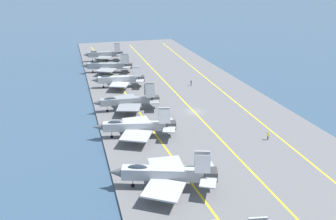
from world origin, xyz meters
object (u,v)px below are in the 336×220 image
(parked_jet_third, at_px, (136,126))
(parked_jet_fifth, at_px, (119,79))
(crew_purple_vest, at_px, (191,83))
(parked_jet_seventh, at_px, (104,54))
(parked_jet_fourth, at_px, (128,101))
(parked_jet_sixth, at_px, (108,66))
(parked_jet_second, at_px, (164,173))
(crew_yellow_vest, at_px, (268,135))

(parked_jet_third, distance_m, parked_jet_fifth, 35.51)
(parked_jet_third, xyz_separation_m, crew_purple_vest, (31.13, -22.97, -1.58))
(parked_jet_fifth, relative_size, parked_jet_seventh, 1.03)
(parked_jet_fourth, relative_size, parked_jet_sixth, 0.96)
(parked_jet_third, xyz_separation_m, parked_jet_seventh, (70.55, -1.18, 0.22))
(parked_jet_third, bearing_deg, parked_jet_sixth, -0.53)
(crew_purple_vest, bearing_deg, parked_jet_second, 156.25)
(parked_jet_fourth, bearing_deg, parked_jet_sixth, 0.74)
(parked_jet_fourth, height_order, parked_jet_sixth, parked_jet_fourth)
(parked_jet_second, relative_size, parked_jet_third, 1.00)
(parked_jet_fifth, bearing_deg, parked_jet_sixth, 3.91)
(parked_jet_sixth, distance_m, crew_purple_vest, 31.56)
(parked_jet_second, distance_m, parked_jet_seventh, 90.17)
(parked_jet_fifth, distance_m, crew_yellow_vest, 50.22)
(parked_jet_second, bearing_deg, parked_jet_third, 1.87)
(parked_jet_seventh, relative_size, crew_yellow_vest, 8.32)
(parked_jet_third, distance_m, crew_purple_vest, 38.72)
(parked_jet_fifth, xyz_separation_m, parked_jet_seventh, (35.08, 0.53, 0.30))
(parked_jet_third, xyz_separation_m, parked_jet_sixth, (53.24, -0.49, -0.12))
(parked_jet_seventh, bearing_deg, parked_jet_fourth, 179.79)
(parked_jet_fifth, relative_size, parked_jet_sixth, 0.90)
(parked_jet_second, distance_m, crew_purple_vest, 55.47)
(parked_jet_third, relative_size, crew_purple_vest, 9.84)
(parked_jet_fourth, height_order, parked_jet_seventh, parked_jet_seventh)
(crew_purple_vest, bearing_deg, parked_jet_fourth, 124.65)
(crew_purple_vest, bearing_deg, parked_jet_seventh, 28.94)
(parked_jet_second, relative_size, parked_jet_fifth, 1.09)
(parked_jet_second, relative_size, parked_jet_sixth, 0.99)
(crew_yellow_vest, bearing_deg, parked_jet_second, 113.70)
(parked_jet_second, xyz_separation_m, parked_jet_sixth, (72.85, 0.15, -0.22))
(parked_jet_second, xyz_separation_m, crew_yellow_vest, (10.99, -25.04, -1.63))
(crew_yellow_vest, bearing_deg, parked_jet_third, 71.43)
(parked_jet_sixth, bearing_deg, parked_jet_seventh, -2.28)
(parked_jet_third, bearing_deg, parked_jet_second, -178.13)
(parked_jet_sixth, distance_m, parked_jet_seventh, 17.33)
(parked_jet_second, bearing_deg, crew_yellow_vest, -66.30)
(parked_jet_fifth, height_order, parked_jet_sixth, parked_jet_sixth)
(parked_jet_sixth, bearing_deg, parked_jet_second, -179.88)
(crew_yellow_vest, bearing_deg, crew_purple_vest, 3.90)
(parked_jet_third, height_order, parked_jet_fifth, parked_jet_third)
(parked_jet_fourth, xyz_separation_m, crew_purple_vest, (15.20, -22.00, -1.55))
(parked_jet_fifth, bearing_deg, parked_jet_third, 177.25)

